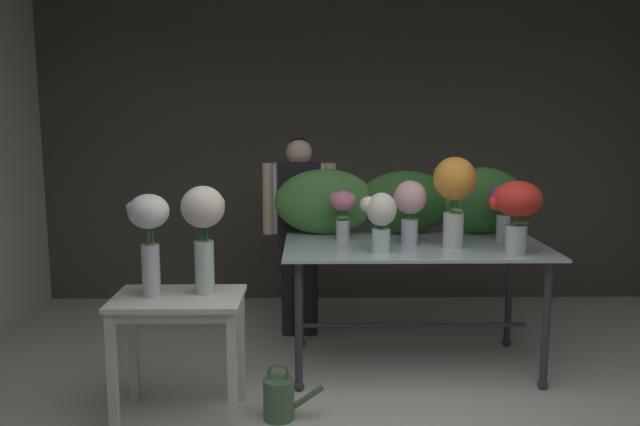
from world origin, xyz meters
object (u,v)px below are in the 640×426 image
object	(u,v)px
display_table_glass	(414,263)
vase_ivory_peonies	(380,217)
florist	(299,215)
vase_white_roses_tall	(149,231)
vase_rosy_lilies	(343,209)
vase_sunset_tulips	(454,190)
vase_cream_lisianthus_tall	(204,224)
vase_blush_dahlias	(410,205)
watering_can	(280,398)
vase_violet_freesia	(505,204)
side_table_white	(179,314)
vase_scarlet_carnations	(517,207)

from	to	relation	value
display_table_glass	vase_ivory_peonies	size ratio (longest dim) A/B	4.57
florist	vase_ivory_peonies	distance (m)	1.09
vase_white_roses_tall	vase_rosy_lilies	bearing A→B (deg)	37.35
vase_sunset_tulips	vase_cream_lisianthus_tall	bearing A→B (deg)	-159.94
display_table_glass	vase_blush_dahlias	world-z (taller)	vase_blush_dahlias
florist	vase_blush_dahlias	xyz separation A→B (m)	(0.75, -0.70, 0.18)
vase_rosy_lilies	watering_can	bearing A→B (deg)	-114.27
vase_white_roses_tall	vase_sunset_tulips	bearing A→B (deg)	18.45
display_table_glass	vase_violet_freesia	xyz separation A→B (m)	(0.64, 0.10, 0.39)
florist	display_table_glass	bearing A→B (deg)	-40.31
vase_ivory_peonies	vase_rosy_lilies	distance (m)	0.44
display_table_glass	vase_blush_dahlias	distance (m)	0.41
vase_violet_freesia	vase_cream_lisianthus_tall	world-z (taller)	vase_cream_lisianthus_tall
vase_ivory_peonies	vase_sunset_tulips	distance (m)	0.54
watering_can	side_table_white	bearing A→B (deg)	176.43
florist	vase_rosy_lilies	world-z (taller)	florist
display_table_glass	vase_cream_lisianthus_tall	bearing A→B (deg)	-152.24
vase_rosy_lilies	vase_sunset_tulips	xyz separation A→B (m)	(0.72, -0.24, 0.16)
side_table_white	florist	world-z (taller)	florist
vase_sunset_tulips	watering_can	bearing A→B (deg)	-149.87
vase_scarlet_carnations	watering_can	xyz separation A→B (m)	(-1.47, -0.45, -1.05)
display_table_glass	vase_cream_lisianthus_tall	distance (m)	1.54
vase_ivory_peonies	vase_sunset_tulips	xyz separation A→B (m)	(0.50, 0.14, 0.16)
florist	vase_blush_dahlias	size ratio (longest dim) A/B	3.58
vase_scarlet_carnations	vase_white_roses_tall	xyz separation A→B (m)	(-2.19, -0.41, -0.07)
vase_white_roses_tall	watering_can	size ratio (longest dim) A/B	1.66
vase_blush_dahlias	vase_white_roses_tall	bearing A→B (deg)	-155.48
display_table_glass	florist	world-z (taller)	florist
display_table_glass	side_table_white	world-z (taller)	display_table_glass
vase_ivory_peonies	vase_cream_lisianthus_tall	bearing A→B (deg)	-157.85
vase_violet_freesia	vase_sunset_tulips	xyz separation A→B (m)	(-0.40, -0.23, 0.13)
vase_blush_dahlias	vase_cream_lisianthus_tall	distance (m)	1.44
vase_violet_freesia	display_table_glass	bearing A→B (deg)	-170.68
side_table_white	vase_white_roses_tall	world-z (taller)	vase_white_roses_tall
vase_scarlet_carnations	vase_rosy_lilies	bearing A→B (deg)	157.35
side_table_white	vase_violet_freesia	bearing A→B (deg)	21.96
watering_can	vase_violet_freesia	bearing A→B (deg)	30.05
florist	vase_scarlet_carnations	bearing A→B (deg)	-36.07
vase_blush_dahlias	vase_white_roses_tall	xyz separation A→B (m)	(-1.57, -0.72, -0.04)
vase_blush_dahlias	vase_violet_freesia	bearing A→B (deg)	10.88
vase_blush_dahlias	vase_scarlet_carnations	bearing A→B (deg)	-25.89
vase_rosy_lilies	vase_blush_dahlias	bearing A→B (deg)	-17.84
vase_scarlet_carnations	vase_white_roses_tall	bearing A→B (deg)	-169.32
vase_ivory_peonies	vase_scarlet_carnations	bearing A→B (deg)	-4.26
vase_rosy_lilies	vase_sunset_tulips	size ratio (longest dim) A/B	0.59
display_table_glass	vase_violet_freesia	distance (m)	0.75
side_table_white	vase_ivory_peonies	distance (m)	1.38
vase_rosy_lilies	florist	bearing A→B (deg)	119.09
vase_violet_freesia	watering_can	bearing A→B (deg)	-149.95
side_table_white	vase_white_roses_tall	size ratio (longest dim) A/B	1.26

